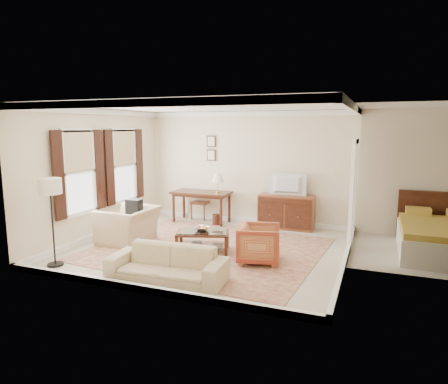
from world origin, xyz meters
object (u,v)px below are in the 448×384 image
Objects in this scene: sideboard at (286,212)px; sofa at (167,259)px; coffee_table at (203,236)px; tv at (287,178)px; club_armchair at (128,219)px; striped_armchair at (259,242)px; writing_desk at (201,196)px.

sideboard is 0.70× the size of sofa.
sideboard reaches higher than coffee_table.
coffee_table is at bearing 65.18° from tv.
tv is at bearing 130.05° from club_armchair.
striped_armchair is at bearing 91.70° from tv.
club_armchair is (-1.79, 0.04, 0.18)m from coffee_table.
writing_desk is at bearing 28.82° from striped_armchair.
sofa reaches higher than coffee_table.
tv is (0.00, -0.02, 0.86)m from sideboard.
striped_armchair reaches higher than sofa.
sideboard reaches higher than sofa.
club_armchair is at bearing 39.72° from tv.
club_armchair reaches higher than coffee_table.
tv reaches higher than striped_armchair.
sideboard is 2.70m from striped_armchair.
tv is at bearing 65.18° from coffee_table.
coffee_table is 1.62m from sofa.
coffee_table is 1.48× the size of striped_armchair.
striped_armchair is at bearing -88.31° from sideboard.
writing_desk is 2.30m from tv.
coffee_table is at bearing 89.92° from sofa.
sofa is at bearing -73.41° from writing_desk.
coffee_table is 1.80m from club_armchair.
club_armchair is at bearing 71.78° from striped_armchair.
sofa is at bearing 127.69° from striped_armchair.
striped_armchair reaches higher than coffee_table.
sofa is at bearing 48.94° from club_armchair.
tv is at bearing -12.06° from striped_armchair.
coffee_table is 0.60× the size of sofa.
coffee_table is 0.99× the size of club_armchair.
sideboard is at bearing 4.75° from writing_desk.
writing_desk is at bearing -175.25° from sideboard.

